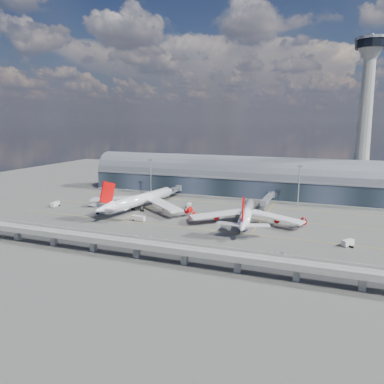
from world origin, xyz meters
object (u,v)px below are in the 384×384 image
(floodlight_mast_right, at_px, (299,185))
(airliner_left, at_px, (139,200))
(floodlight_mast_left, at_px, (151,176))
(service_truck_4, at_px, (189,206))
(cargo_train_2, at_px, (278,254))
(airliner_right, at_px, (246,215))
(service_truck_3, at_px, (348,243))
(service_truck_5, at_px, (139,199))
(service_truck_2, at_px, (138,218))
(service_truck_1, at_px, (102,211))
(cargo_train_1, at_px, (240,254))
(control_tower, at_px, (365,121))
(service_truck_0, at_px, (55,204))
(cargo_train_0, at_px, (140,238))

(floodlight_mast_right, xyz_separation_m, airliner_left, (-86.53, -41.50, -7.38))
(floodlight_mast_left, bearing_deg, service_truck_4, -33.32)
(cargo_train_2, bearing_deg, airliner_right, 55.62)
(service_truck_3, height_order, service_truck_5, service_truck_5)
(service_truck_2, xyz_separation_m, service_truck_5, (-23.34, 43.03, 0.09))
(floodlight_mast_right, distance_m, service_truck_5, 101.53)
(service_truck_1, relative_size, cargo_train_2, 0.94)
(airliner_left, distance_m, cargo_train_1, 90.57)
(control_tower, distance_m, airliner_left, 147.17)
(service_truck_0, distance_m, service_truck_5, 51.88)
(floodlight_mast_left, bearing_deg, service_truck_0, -127.40)
(service_truck_3, bearing_deg, service_truck_0, -148.08)
(service_truck_0, relative_size, cargo_train_2, 1.14)
(cargo_train_1, bearing_deg, floodlight_mast_left, 45.92)
(service_truck_3, bearing_deg, airliner_left, -155.49)
(control_tower, relative_size, service_truck_1, 16.66)
(airliner_left, distance_m, airliner_right, 66.23)
(floodlight_mast_left, height_order, cargo_train_2, floodlight_mast_left)
(cargo_train_2, bearing_deg, service_truck_4, 71.27)
(cargo_train_2, bearing_deg, floodlight_mast_right, 27.53)
(airliner_left, relative_size, cargo_train_0, 6.23)
(floodlight_mast_right, distance_m, cargo_train_2, 90.01)
(floodlight_mast_right, distance_m, service_truck_4, 67.51)
(service_truck_2, distance_m, cargo_train_2, 81.13)
(floodlight_mast_right, relative_size, airliner_left, 0.36)
(service_truck_3, bearing_deg, cargo_train_1, -108.41)
(service_truck_3, height_order, cargo_train_1, service_truck_3)
(floodlight_mast_left, bearing_deg, floodlight_mast_right, 0.00)
(floodlight_mast_right, xyz_separation_m, service_truck_5, (-98.89, -19.57, -12.11))
(cargo_train_0, distance_m, cargo_train_1, 45.90)
(service_truck_0, height_order, cargo_train_2, service_truck_0)
(airliner_right, xyz_separation_m, service_truck_3, (47.59, -17.44, -3.69))
(floodlight_mast_left, distance_m, service_truck_1, 58.25)
(airliner_left, height_order, cargo_train_2, airliner_left)
(service_truck_5, bearing_deg, cargo_train_1, -102.19)
(service_truck_2, bearing_deg, service_truck_5, 32.69)
(airliner_left, bearing_deg, service_truck_0, -160.04)
(floodlight_mast_left, xyz_separation_m, service_truck_4, (38.67, -25.42, -12.21))
(floodlight_mast_right, xyz_separation_m, service_truck_0, (-139.58, -51.76, -12.09))
(service_truck_1, height_order, service_truck_3, service_truck_1)
(cargo_train_1, bearing_deg, airliner_left, 57.57)
(control_tower, bearing_deg, cargo_train_1, -111.46)
(control_tower, xyz_separation_m, airliner_right, (-55.77, -77.28, -46.50))
(floodlight_mast_right, xyz_separation_m, service_truck_3, (26.83, -66.72, -12.19))
(control_tower, bearing_deg, service_truck_2, -140.67)
(service_truck_1, distance_m, service_truck_4, 51.54)
(floodlight_mast_right, relative_size, service_truck_5, 3.92)
(airliner_left, xyz_separation_m, service_truck_4, (25.19, 16.07, -4.83))
(cargo_train_1, bearing_deg, cargo_train_0, 89.45)
(service_truck_4, height_order, cargo_train_0, service_truck_4)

